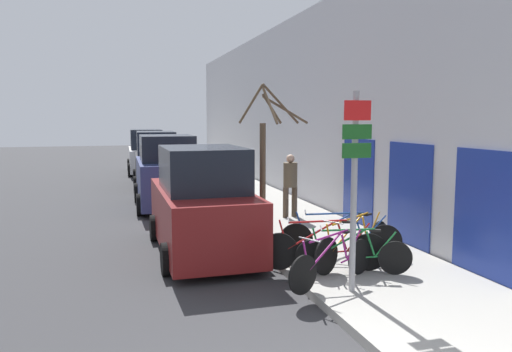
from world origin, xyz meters
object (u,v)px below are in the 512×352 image
at_px(signpost, 354,181).
at_px(bicycle_4, 340,238).
at_px(bicycle_1, 354,254).
at_px(bicycle_3, 354,243).
at_px(bicycle_2, 324,249).
at_px(street_tree, 265,162).
at_px(bicycle_0, 333,262).
at_px(pedestrian_near, 290,181).
at_px(parked_car_2, 156,162).
at_px(parked_car_0, 202,206).
at_px(parked_car_3, 146,154).
at_px(parked_car_1, 167,175).

bearing_deg(signpost, bicycle_4, 69.80).
relative_size(bicycle_1, bicycle_3, 0.89).
xyz_separation_m(bicycle_2, street_tree, (-0.25, 2.85, 1.37)).
height_order(bicycle_0, pedestrian_near, pedestrian_near).
relative_size(signpost, bicycle_4, 1.39).
bearing_deg(parked_car_2, bicycle_4, -76.47).
relative_size(bicycle_0, bicycle_4, 0.84).
bearing_deg(bicycle_2, bicycle_3, -56.05).
relative_size(bicycle_2, bicycle_4, 0.97).
height_order(bicycle_2, bicycle_4, bicycle_2).
relative_size(signpost, bicycle_2, 1.44).
height_order(bicycle_3, street_tree, street_tree).
xyz_separation_m(bicycle_4, parked_car_0, (-2.53, 1.62, 0.50)).
height_order(bicycle_3, bicycle_4, bicycle_3).
bearing_deg(parked_car_2, bicycle_2, -79.88).
xyz_separation_m(bicycle_0, bicycle_3, (0.89, 0.95, 0.03)).
xyz_separation_m(signpost, bicycle_2, (0.01, 1.16, -1.40)).
xyz_separation_m(bicycle_3, bicycle_4, (-0.05, 0.50, -0.01)).
bearing_deg(bicycle_0, street_tree, -25.27).
distance_m(signpost, parked_car_0, 4.04).
xyz_separation_m(bicycle_2, bicycle_3, (0.73, 0.21, 0.00)).
height_order(parked_car_3, street_tree, street_tree).
xyz_separation_m(bicycle_0, street_tree, (-0.09, 3.59, 1.40)).
xyz_separation_m(bicycle_0, parked_car_1, (-1.81, 8.95, 0.56)).
relative_size(signpost, parked_car_3, 0.68).
xyz_separation_m(parked_car_1, street_tree, (1.72, -5.36, 0.83)).
xyz_separation_m(bicycle_1, bicycle_4, (0.24, 1.04, 0.04)).
xyz_separation_m(signpost, parked_car_2, (-1.87, 14.52, -0.89)).
bearing_deg(pedestrian_near, bicycle_1, 66.12).
height_order(signpost, bicycle_1, signpost).
distance_m(bicycle_2, parked_car_3, 18.99).
distance_m(signpost, parked_car_2, 14.67).
distance_m(parked_car_2, parked_car_3, 5.52).
xyz_separation_m(parked_car_1, parked_car_3, (0.05, 10.67, -0.05)).
xyz_separation_m(parked_car_0, parked_car_2, (-0.03, 11.04, 0.01)).
distance_m(bicycle_4, pedestrian_near, 4.22).
height_order(signpost, parked_car_3, signpost).
height_order(bicycle_0, bicycle_2, bicycle_2).
bearing_deg(parked_car_3, bicycle_3, -80.51).
relative_size(bicycle_3, parked_car_0, 0.50).
bearing_deg(street_tree, parked_car_3, 95.97).
xyz_separation_m(signpost, parked_car_3, (-1.92, 20.04, -0.91)).
xyz_separation_m(bicycle_1, bicycle_3, (0.30, 0.55, 0.04)).
xyz_separation_m(bicycle_0, bicycle_4, (0.84, 1.45, 0.02)).
relative_size(signpost, bicycle_0, 1.65).
relative_size(parked_car_0, pedestrian_near, 2.50).
bearing_deg(bicycle_4, signpost, 179.84).
relative_size(bicycle_3, parked_car_2, 0.47).
xyz_separation_m(bicycle_3, parked_car_1, (-2.70, 8.00, 0.54)).
bearing_deg(parked_car_3, pedestrian_near, -76.36).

